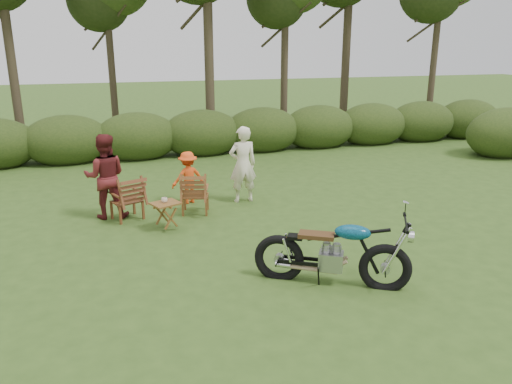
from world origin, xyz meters
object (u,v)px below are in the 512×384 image
object	(u,v)px
lawn_chair_left	(128,219)
cup	(164,200)
side_table	(166,216)
adult_a	(243,201)
lawn_chair_right	(196,213)
child	(189,202)
motorcycle	(330,282)
adult_b	(109,217)

from	to	relation	value
lawn_chair_left	cup	distance (m)	1.17
side_table	adult_a	bearing A→B (deg)	33.95
side_table	adult_a	world-z (taller)	adult_a
lawn_chair_right	child	bearing A→B (deg)	-73.68
cup	adult_a	world-z (taller)	adult_a
motorcycle	lawn_chair_left	xyz separation A→B (m)	(-2.68, 3.71, 0.00)
motorcycle	child	xyz separation A→B (m)	(-1.33, 4.41, 0.00)
lawn_chair_right	side_table	bearing A→B (deg)	63.61
lawn_chair_left	adult_a	distance (m)	2.55
motorcycle	adult_b	bearing A→B (deg)	157.78
lawn_chair_left	motorcycle	bearing A→B (deg)	103.97
lawn_chair_left	child	xyz separation A→B (m)	(1.35, 0.70, 0.00)
side_table	adult_b	distance (m)	1.49
lawn_chair_right	motorcycle	bearing A→B (deg)	125.22
lawn_chair_left	cup	xyz separation A→B (m)	(0.66, -0.78, 0.57)
adult_a	child	size ratio (longest dim) A/B	1.47
adult_b	child	world-z (taller)	adult_b
lawn_chair_left	lawn_chair_right	bearing A→B (deg)	156.96
adult_a	motorcycle	bearing A→B (deg)	90.69
adult_a	adult_b	bearing A→B (deg)	2.41
cup	adult_b	xyz separation A→B (m)	(-1.02, 1.02, -0.57)
motorcycle	cup	world-z (taller)	cup
lawn_chair_left	adult_a	world-z (taller)	adult_a
child	lawn_chair_right	bearing A→B (deg)	78.26
motorcycle	lawn_chair_left	world-z (taller)	motorcycle
lawn_chair_left	adult_b	bearing A→B (deg)	-55.16
lawn_chair_left	child	size ratio (longest dim) A/B	0.78
motorcycle	side_table	xyz separation A→B (m)	(-2.01, 2.91, 0.26)
motorcycle	lawn_chair_right	size ratio (longest dim) A/B	2.45
lawn_chair_right	lawn_chair_left	xyz separation A→B (m)	(-1.36, 0.03, 0.00)
motorcycle	child	distance (m)	4.61
motorcycle	cup	size ratio (longest dim) A/B	18.68
adult_a	side_table	bearing A→B (deg)	32.32
side_table	child	distance (m)	1.67
motorcycle	cup	xyz separation A→B (m)	(-2.03, 2.93, 0.57)
cup	adult_b	world-z (taller)	adult_b
motorcycle	side_table	bearing A→B (deg)	154.80
adult_a	child	world-z (taller)	adult_a
side_table	child	size ratio (longest dim) A/B	0.46
lawn_chair_right	lawn_chair_left	distance (m)	1.36
lawn_chair_right	side_table	distance (m)	1.07
lawn_chair_left	cup	world-z (taller)	cup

